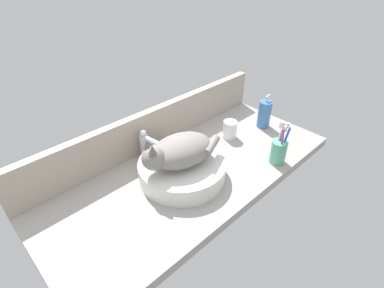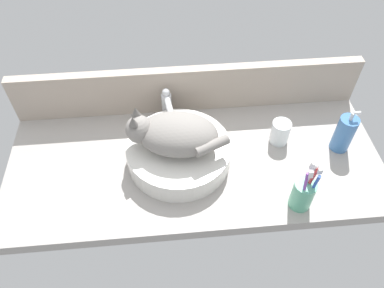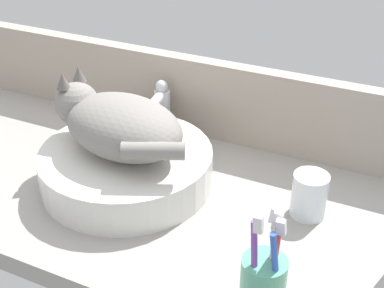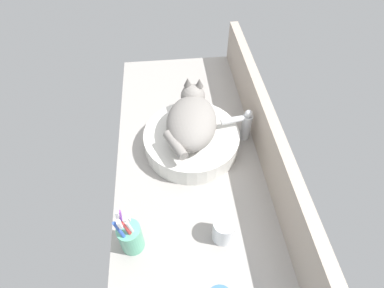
# 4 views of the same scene
# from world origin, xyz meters

# --- Properties ---
(ground_plane) EXTENTS (1.25, 0.54, 0.04)m
(ground_plane) POSITION_xyz_m (0.00, 0.00, -0.02)
(ground_plane) COLOR #9E9993
(backsplash_panel) EXTENTS (1.25, 0.04, 0.18)m
(backsplash_panel) POSITION_xyz_m (0.00, 0.25, 0.09)
(backsplash_panel) COLOR #AD9E8E
(backsplash_panel) RESTS_ON ground_plane
(sink_basin) EXTENTS (0.34, 0.34, 0.07)m
(sink_basin) POSITION_xyz_m (-0.05, -0.00, 0.04)
(sink_basin) COLOR silver
(sink_basin) RESTS_ON ground_plane
(cat) EXTENTS (0.32, 0.21, 0.14)m
(cat) POSITION_xyz_m (-0.07, -0.00, 0.13)
(cat) COLOR gray
(cat) RESTS_ON sink_basin
(faucet) EXTENTS (0.04, 0.12, 0.14)m
(faucet) POSITION_xyz_m (-0.08, 0.19, 0.07)
(faucet) COLOR silver
(faucet) RESTS_ON ground_plane
(toothbrush_cup) EXTENTS (0.07, 0.07, 0.19)m
(toothbrush_cup) POSITION_xyz_m (0.30, -0.20, 0.06)
(toothbrush_cup) COLOR #5BB28E
(toothbrush_cup) RESTS_ON ground_plane
(water_glass) EXTENTS (0.06, 0.06, 0.08)m
(water_glass) POSITION_xyz_m (0.30, 0.06, 0.04)
(water_glass) COLOR white
(water_glass) RESTS_ON ground_plane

